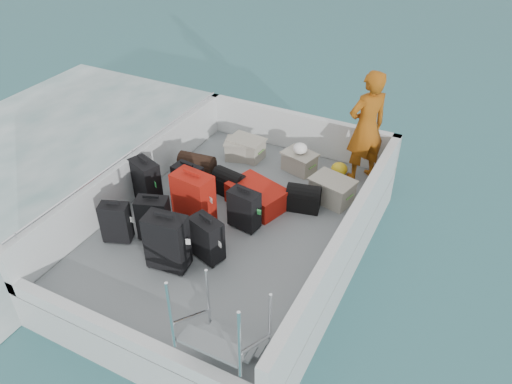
% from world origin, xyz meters
% --- Properties ---
extents(ground, '(160.00, 160.00, 0.00)m').
position_xyz_m(ground, '(0.00, 0.00, 0.00)').
color(ground, '#16494D').
rests_on(ground, ground).
extents(wake_foam, '(10.00, 10.00, 0.00)m').
position_xyz_m(wake_foam, '(-4.80, 0.00, 0.00)').
color(wake_foam, white).
rests_on(wake_foam, ground).
extents(ferry_hull, '(3.60, 5.00, 0.60)m').
position_xyz_m(ferry_hull, '(0.00, 0.00, 0.30)').
color(ferry_hull, silver).
rests_on(ferry_hull, ground).
extents(deck, '(3.30, 4.70, 0.02)m').
position_xyz_m(deck, '(0.00, 0.00, 0.61)').
color(deck, slate).
rests_on(deck, ferry_hull).
extents(deck_fittings, '(3.60, 5.00, 0.90)m').
position_xyz_m(deck_fittings, '(0.35, -0.32, 0.99)').
color(deck_fittings, silver).
rests_on(deck_fittings, deck).
extents(suitcase_0, '(0.44, 0.35, 0.61)m').
position_xyz_m(suitcase_0, '(-1.23, -1.07, 0.92)').
color(suitcase_0, black).
rests_on(suitcase_0, deck).
extents(suitcase_1, '(0.54, 0.42, 0.71)m').
position_xyz_m(suitcase_1, '(-1.44, -0.12, 0.97)').
color(suitcase_1, black).
rests_on(suitcase_1, deck).
extents(suitcase_2, '(0.47, 0.31, 0.64)m').
position_xyz_m(suitcase_2, '(-0.85, 0.16, 0.94)').
color(suitcase_2, black).
rests_on(suitcase_2, deck).
extents(suitcase_3, '(0.56, 0.38, 0.80)m').
position_xyz_m(suitcase_3, '(-0.29, -1.17, 1.02)').
color(suitcase_3, black).
rests_on(suitcase_3, deck).
extents(suitcase_4, '(0.50, 0.39, 0.65)m').
position_xyz_m(suitcase_4, '(-0.81, -0.77, 0.94)').
color(suitcase_4, black).
rests_on(suitcase_4, deck).
extents(suitcase_5, '(0.61, 0.41, 0.78)m').
position_xyz_m(suitcase_5, '(-0.52, -0.19, 1.01)').
color(suitcase_5, '#B7180E').
rests_on(suitcase_5, deck).
extents(suitcase_6, '(0.51, 0.39, 0.62)m').
position_xyz_m(suitcase_6, '(0.07, -0.80, 0.93)').
color(suitcase_6, black).
rests_on(suitcase_6, deck).
extents(suitcase_7, '(0.47, 0.31, 0.61)m').
position_xyz_m(suitcase_7, '(0.20, -0.00, 0.93)').
color(suitcase_7, black).
rests_on(suitcase_7, deck).
extents(suitcase_8, '(1.00, 0.80, 0.34)m').
position_xyz_m(suitcase_8, '(0.13, 0.55, 0.79)').
color(suitcase_8, '#B7180E').
rests_on(suitcase_8, deck).
extents(duffel_0, '(0.62, 0.37, 0.32)m').
position_xyz_m(duffel_0, '(-1.13, 0.83, 0.78)').
color(duffel_0, black).
rests_on(duffel_0, deck).
extents(duffel_1, '(0.54, 0.38, 0.32)m').
position_xyz_m(duffel_1, '(-0.41, 0.64, 0.78)').
color(duffel_1, black).
rests_on(duffel_1, deck).
extents(duffel_2, '(0.56, 0.40, 0.32)m').
position_xyz_m(duffel_2, '(0.79, 0.80, 0.78)').
color(duffel_2, black).
rests_on(duffel_2, deck).
extents(crate_0, '(0.61, 0.51, 0.32)m').
position_xyz_m(crate_0, '(-0.75, 1.67, 0.78)').
color(crate_0, '#A49F8F').
rests_on(crate_0, deck).
extents(crate_1, '(0.59, 0.43, 0.34)m').
position_xyz_m(crate_1, '(-0.68, 1.74, 0.79)').
color(crate_1, '#A49F8F').
rests_on(crate_1, deck).
extents(crate_2, '(0.59, 0.48, 0.31)m').
position_xyz_m(crate_2, '(0.31, 1.76, 0.78)').
color(crate_2, '#A49F8F').
rests_on(crate_2, deck).
extents(crate_3, '(0.69, 0.55, 0.37)m').
position_xyz_m(crate_3, '(1.11, 1.18, 0.80)').
color(crate_3, '#A49F8F').
rests_on(crate_3, deck).
extents(yellow_bag, '(0.28, 0.26, 0.22)m').
position_xyz_m(yellow_bag, '(0.97, 1.95, 0.73)').
color(yellow_bag, yellow).
rests_on(yellow_bag, deck).
extents(white_bag, '(0.24, 0.24, 0.18)m').
position_xyz_m(white_bag, '(0.31, 1.76, 1.02)').
color(white_bag, white).
rests_on(white_bag, crate_2).
extents(passenger, '(0.79, 0.81, 1.87)m').
position_xyz_m(passenger, '(1.30, 2.04, 1.55)').
color(passenger, orange).
rests_on(passenger, deck).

